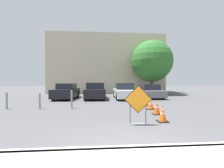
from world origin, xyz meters
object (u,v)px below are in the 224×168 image
Objects in this scene: traffic_cone_nearest at (163,114)px; traffic_cone_fourth at (145,100)px; traffic_cone_third at (150,104)px; bollard_second at (40,100)px; bollard_third at (7,100)px; parked_car_second at (95,91)px; parked_car_fourth at (150,91)px; traffic_cone_second at (157,107)px; road_closed_sign at (138,103)px; bollard_nearest at (72,99)px; parked_car_nearest at (67,91)px; parked_car_third at (124,91)px.

traffic_cone_nearest is 0.99× the size of traffic_cone_fourth.
traffic_cone_third is 0.63× the size of bollard_second.
parked_car_second is at bearing 45.46° from bollard_third.
parked_car_fourth is (5.58, 0.66, -0.08)m from parked_car_second.
traffic_cone_second is at bearing 114.64° from parked_car_second.
road_closed_sign is 0.32× the size of parked_car_fourth.
road_closed_sign is 4.94m from bollard_nearest.
traffic_cone_fourth is 8.73m from bollard_third.
bollard_nearest is at bearing -170.27° from traffic_cone_fourth.
traffic_cone_third is 0.15× the size of parked_car_second.
parked_car_second is (2.79, -0.29, 0.02)m from parked_car_nearest.
parked_car_fourth is at bearing 69.07° from road_closed_sign.
parked_car_fourth is at bearing 40.34° from bollard_nearest.
road_closed_sign is 0.37× the size of parked_car_second.
bollard_nearest is (1.50, -5.46, -0.12)m from parked_car_nearest.
traffic_cone_nearest is 0.15× the size of parked_car_nearest.
traffic_cone_fourth is at bearing 82.00° from traffic_cone_nearest.
parked_car_fourth is 12.15m from bollard_third.
road_closed_sign reaches higher than parked_car_fourth.
traffic_cone_second reaches higher than traffic_cone_third.
parked_car_third is at bearing 179.91° from parked_car_nearest.
traffic_cone_second is at bearing 78.32° from traffic_cone_nearest.
road_closed_sign is 7.94m from bollard_third.
traffic_cone_second is (0.28, 1.35, 0.03)m from traffic_cone_nearest.
bollard_second is (-1.90, 0.00, -0.05)m from bollard_nearest.
parked_car_third is at bearing 84.36° from road_closed_sign.
parked_car_fourth reaches higher than bollard_third.
traffic_cone_fourth is 5.37m from parked_car_fourth.
bollard_second is 0.96× the size of bollard_third.
parked_car_third reaches higher than traffic_cone_second.
parked_car_nearest is 5.58m from parked_car_third.
parked_car_fourth is at bearing -174.13° from parked_car_nearest.
parked_car_second is at bearing 129.83° from traffic_cone_fourth.
parked_car_nearest reaches higher than traffic_cone_second.
parked_car_third is at bearing 100.82° from traffic_cone_fourth.
traffic_cone_second is 7.96m from parked_car_second.
bollard_second reaches higher than traffic_cone_second.
traffic_cone_third is 8.74m from parked_car_nearest.
traffic_cone_third is at bearing 138.93° from parked_car_nearest.
traffic_cone_second is 1.44m from traffic_cone_third.
parked_car_second reaches higher than traffic_cone_second.
traffic_cone_second is 7.22m from parked_car_third.
parked_car_third is at bearing 179.40° from parked_car_second.
parked_car_fourth is 10.52m from bollard_second.
bollard_second is (-6.19, 3.43, 0.20)m from traffic_cone_nearest.
traffic_cone_fourth reaches higher than traffic_cone_third.
bollard_third reaches higher than traffic_cone_second.
parked_car_fourth is (2.79, 0.70, -0.06)m from parked_car_third.
traffic_cone_second is at bearing -13.93° from bollard_third.
traffic_cone_nearest is 0.68× the size of bollard_second.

